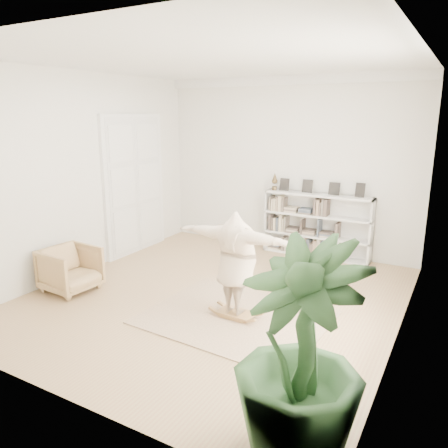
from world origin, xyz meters
name	(u,v)px	position (x,y,z in m)	size (l,w,h in m)	color
floor	(215,297)	(0.00, 0.00, 0.00)	(6.00, 6.00, 0.00)	#9A724F
room_shell	(290,80)	(0.00, 2.94, 3.51)	(6.00, 6.00, 6.00)	silver
doors	(135,186)	(-2.70, 1.30, 1.40)	(0.09, 1.78, 2.92)	white
bookshelf	(316,226)	(0.74, 2.82, 0.64)	(2.20, 0.35, 1.64)	silver
armchair	(71,269)	(-2.21, -0.95, 0.37)	(0.79, 0.81, 0.74)	tan
rug	(236,317)	(0.64, -0.50, 0.01)	(2.50, 2.00, 0.02)	tan
rocker_board	(236,313)	(0.64, -0.50, 0.07)	(0.54, 0.34, 0.11)	olive
person	(236,260)	(0.64, -0.50, 0.87)	(1.83, 0.50, 1.48)	beige
houseplant	(299,354)	(2.30, -2.55, 0.97)	(1.08, 1.08, 1.93)	#2A5028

